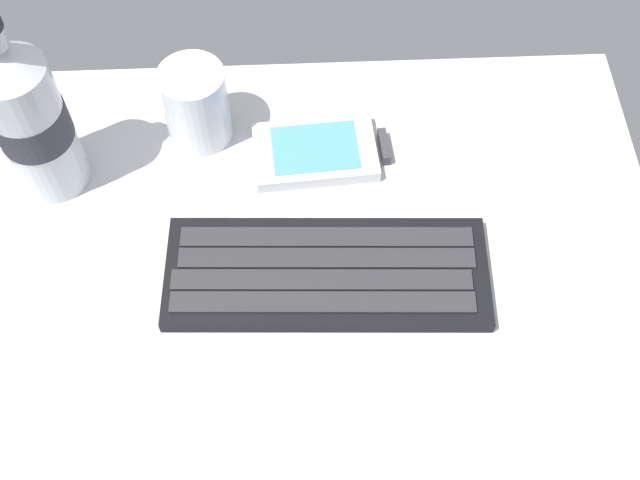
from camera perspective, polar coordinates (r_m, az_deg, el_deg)
ground_plane at (r=74.29cm, az=0.01°, el=-1.73°), size 64.00×48.00×2.80cm
keyboard at (r=71.80cm, az=0.48°, el=-2.37°), size 29.45×12.26×1.70cm
handheld_device at (r=79.30cm, az=0.12°, el=6.32°), size 13.18×8.44×1.50cm
juice_cup at (r=79.62cm, az=-8.82°, el=9.36°), size 6.40×6.40×8.50cm
water_bottle at (r=75.80cm, az=-20.08°, el=8.25°), size 6.73×6.73×20.80cm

